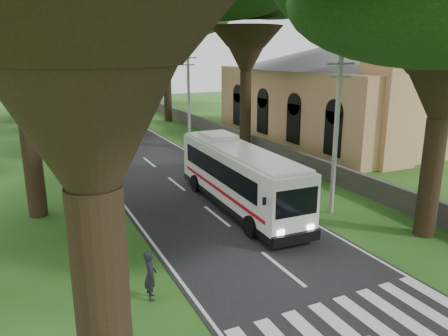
# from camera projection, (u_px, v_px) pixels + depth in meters

# --- Properties ---
(ground) EXTENTS (140.00, 140.00, 0.00)m
(ground) POSITION_uv_depth(u_px,v_px,m) (314.00, 295.00, 14.77)
(ground) COLOR #214E16
(ground) RESTS_ON ground
(road) EXTENTS (8.00, 120.00, 0.04)m
(road) POSITION_uv_depth(u_px,v_px,m) (133.00, 149.00, 36.56)
(road) COLOR black
(road) RESTS_ON ground
(crosswalk) EXTENTS (8.00, 3.00, 0.01)m
(crosswalk) POSITION_uv_depth(u_px,v_px,m) (355.00, 328.00, 13.03)
(crosswalk) COLOR silver
(crosswalk) RESTS_ON ground
(property_wall) EXTENTS (0.35, 50.00, 1.20)m
(property_wall) POSITION_uv_depth(u_px,v_px,m) (234.00, 136.00, 39.27)
(property_wall) COLOR #383533
(property_wall) RESTS_ON ground
(church) EXTENTS (14.00, 24.00, 11.60)m
(church) POSITION_uv_depth(u_px,v_px,m) (333.00, 86.00, 39.69)
(church) COLOR tan
(church) RESTS_ON ground
(pole_near) EXTENTS (1.60, 0.24, 8.00)m
(pole_near) POSITION_uv_depth(u_px,v_px,m) (336.00, 132.00, 21.20)
(pole_near) COLOR gray
(pole_near) RESTS_ON ground
(pole_mid) EXTENTS (1.60, 0.24, 8.00)m
(pole_mid) POSITION_uv_depth(u_px,v_px,m) (189.00, 95.00, 38.63)
(pole_mid) COLOR gray
(pole_mid) RESTS_ON ground
(pole_far) EXTENTS (1.60, 0.24, 8.00)m
(pole_far) POSITION_uv_depth(u_px,v_px,m) (133.00, 81.00, 56.07)
(pole_far) COLOR gray
(pole_far) RESTS_ON ground
(tree_l_midb) EXTENTS (14.00, 14.00, 14.80)m
(tree_l_midb) POSITION_uv_depth(u_px,v_px,m) (16.00, 3.00, 34.77)
(tree_l_midb) COLOR black
(tree_l_midb) RESTS_ON ground
(tree_l_far) EXTENTS (16.06, 16.06, 14.66)m
(tree_l_far) POSITION_uv_depth(u_px,v_px,m) (5.00, 22.00, 50.18)
(tree_l_far) COLOR black
(tree_l_far) RESTS_ON ground
(tree_r_midb) EXTENTS (13.40, 13.40, 15.06)m
(tree_r_midb) POSITION_uv_depth(u_px,v_px,m) (165.00, 12.00, 47.88)
(tree_r_midb) COLOR black
(tree_r_midb) RESTS_ON ground
(tree_r_far) EXTENTS (14.98, 14.98, 14.10)m
(tree_r_far) POSITION_uv_depth(u_px,v_px,m) (134.00, 31.00, 64.30)
(tree_r_far) COLOR black
(tree_r_far) RESTS_ON ground
(coach_bus) EXTENTS (2.82, 10.98, 3.22)m
(coach_bus) POSITION_uv_depth(u_px,v_px,m) (238.00, 176.00, 22.60)
(coach_bus) COLOR silver
(coach_bus) RESTS_ON ground
(distant_car_a) EXTENTS (2.57, 3.93, 1.25)m
(distant_car_a) POSITION_uv_depth(u_px,v_px,m) (75.00, 120.00, 47.63)
(distant_car_a) COLOR #B2B3B7
(distant_car_a) RESTS_ON road
(distant_car_c) EXTENTS (2.95, 4.55, 1.23)m
(distant_car_c) POSITION_uv_depth(u_px,v_px,m) (88.00, 100.00, 66.59)
(distant_car_c) COLOR maroon
(distant_car_c) RESTS_ON road
(pedestrian) EXTENTS (0.51, 0.68, 1.70)m
(pedestrian) POSITION_uv_depth(u_px,v_px,m) (150.00, 275.00, 14.36)
(pedestrian) COLOR black
(pedestrian) RESTS_ON ground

